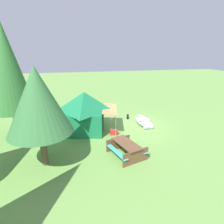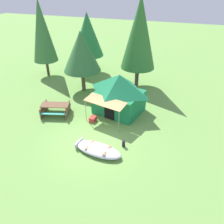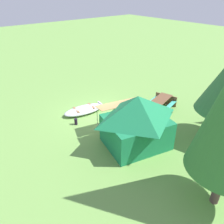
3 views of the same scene
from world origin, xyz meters
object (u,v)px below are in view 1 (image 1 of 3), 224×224
canvas_cabin_tent (85,111)px  pine_tree_side (7,67)px  beached_rowboat (144,121)px  fuel_can (128,117)px  cooler_box (114,132)px  pine_tree_far_center (38,101)px  picnic_table (126,148)px

canvas_cabin_tent → pine_tree_side: 5.39m
canvas_cabin_tent → beached_rowboat: bearing=-87.6°
fuel_can → beached_rowboat: bearing=-142.4°
cooler_box → fuel_can: fuel_can is taller
canvas_cabin_tent → pine_tree_side: (0.21, 4.48, 2.99)m
canvas_cabin_tent → pine_tree_side: size_ratio=0.57×
pine_tree_far_center → canvas_cabin_tent: bearing=-32.5°
canvas_cabin_tent → picnic_table: bearing=-156.7°
canvas_cabin_tent → fuel_can: bearing=-69.1°
picnic_table → pine_tree_side: pine_tree_side is taller
fuel_can → pine_tree_far_center: 8.43m
cooler_box → pine_tree_far_center: (-2.51, 4.11, 3.07)m
pine_tree_side → pine_tree_far_center: bearing=-152.2°
beached_rowboat → pine_tree_far_center: bearing=119.9°
fuel_can → pine_tree_far_center: (-5.12, 5.97, 3.03)m
beached_rowboat → cooler_box: size_ratio=5.58×
canvas_cabin_tent → cooler_box: size_ratio=8.21×
cooler_box → picnic_table: bearing=179.8°
beached_rowboat → canvas_cabin_tent: size_ratio=0.68×
fuel_can → pine_tree_side: size_ratio=0.05×
pine_tree_side → cooler_box: bearing=-103.2°
beached_rowboat → canvas_cabin_tent: 4.65m
fuel_can → pine_tree_far_center: bearing=130.6°
picnic_table → fuel_can: picnic_table is taller
picnic_table → pine_tree_far_center: pine_tree_far_center is taller
canvas_cabin_tent → fuel_can: canvas_cabin_tent is taller
picnic_table → cooler_box: picnic_table is taller
cooler_box → pine_tree_far_center: pine_tree_far_center is taller
beached_rowboat → canvas_cabin_tent: (-0.19, 4.48, 1.21)m
canvas_cabin_tent → cooler_box: canvas_cabin_tent is taller
picnic_table → fuel_can: size_ratio=5.79×
beached_rowboat → fuel_can: 1.48m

